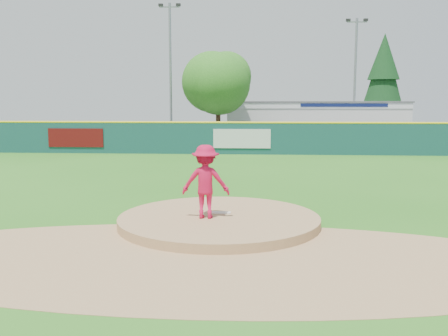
# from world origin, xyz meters

# --- Properties ---
(ground) EXTENTS (120.00, 120.00, 0.00)m
(ground) POSITION_xyz_m (0.00, 0.00, 0.00)
(ground) COLOR #286B19
(ground) RESTS_ON ground
(pitchers_mound) EXTENTS (5.50, 5.50, 0.50)m
(pitchers_mound) POSITION_xyz_m (0.00, 0.00, 0.00)
(pitchers_mound) COLOR #9E774C
(pitchers_mound) RESTS_ON ground
(pitching_rubber) EXTENTS (0.60, 0.15, 0.04)m
(pitching_rubber) POSITION_xyz_m (0.00, 0.30, 0.27)
(pitching_rubber) COLOR white
(pitching_rubber) RESTS_ON pitchers_mound
(infield_dirt_arc) EXTENTS (15.40, 15.40, 0.01)m
(infield_dirt_arc) POSITION_xyz_m (0.00, -3.00, 0.01)
(infield_dirt_arc) COLOR #9E774C
(infield_dirt_arc) RESTS_ON ground
(parking_lot) EXTENTS (44.00, 16.00, 0.02)m
(parking_lot) POSITION_xyz_m (0.00, 27.00, 0.01)
(parking_lot) COLOR #38383A
(parking_lot) RESTS_ON ground
(pitcher) EXTENTS (1.27, 0.74, 1.97)m
(pitcher) POSITION_xyz_m (-0.34, -0.24, 1.23)
(pitcher) COLOR #C0103B
(pitcher) RESTS_ON pitchers_mound
(van) EXTENTS (5.26, 2.71, 1.42)m
(van) POSITION_xyz_m (-1.37, 22.40, 0.73)
(van) COLOR white
(van) RESTS_ON parking_lot
(pool_building_grp) EXTENTS (15.20, 8.20, 3.31)m
(pool_building_grp) POSITION_xyz_m (6.00, 31.99, 1.66)
(pool_building_grp) COLOR silver
(pool_building_grp) RESTS_ON ground
(fence_banners) EXTENTS (14.27, 0.04, 1.20)m
(fence_banners) POSITION_xyz_m (-5.29, 17.92, 1.00)
(fence_banners) COLOR #560C0C
(fence_banners) RESTS_ON ground
(playground_slide) EXTENTS (0.85, 2.40, 1.32)m
(playground_slide) POSITION_xyz_m (-15.66, 21.90, 0.67)
(playground_slide) COLOR blue
(playground_slide) RESTS_ON ground
(outfield_fence) EXTENTS (40.00, 0.14, 2.07)m
(outfield_fence) POSITION_xyz_m (0.00, 18.00, 1.09)
(outfield_fence) COLOR #14413F
(outfield_fence) RESTS_ON ground
(deciduous_tree) EXTENTS (5.60, 5.60, 7.36)m
(deciduous_tree) POSITION_xyz_m (-2.00, 25.00, 4.55)
(deciduous_tree) COLOR #382314
(deciduous_tree) RESTS_ON ground
(conifer_tree) EXTENTS (4.40, 4.40, 9.50)m
(conifer_tree) POSITION_xyz_m (13.00, 36.00, 5.54)
(conifer_tree) COLOR #382314
(conifer_tree) RESTS_ON ground
(light_pole_left) EXTENTS (1.75, 0.25, 11.00)m
(light_pole_left) POSITION_xyz_m (-6.00, 27.00, 6.05)
(light_pole_left) COLOR gray
(light_pole_left) RESTS_ON ground
(light_pole_right) EXTENTS (1.75, 0.25, 10.00)m
(light_pole_right) POSITION_xyz_m (9.00, 29.00, 5.54)
(light_pole_right) COLOR gray
(light_pole_right) RESTS_ON ground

